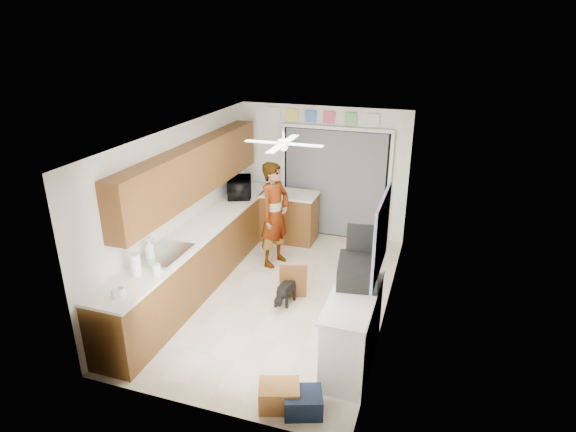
% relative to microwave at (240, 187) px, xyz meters
% --- Properties ---
extents(floor, '(5.00, 5.00, 0.00)m').
position_rel_microwave_xyz_m(floor, '(1.31, -1.56, -1.11)').
color(floor, beige).
rests_on(floor, ground).
extents(ceiling, '(5.00, 5.00, 0.00)m').
position_rel_microwave_xyz_m(ceiling, '(1.31, -1.56, 1.39)').
color(ceiling, white).
rests_on(ceiling, ground).
extents(wall_back, '(3.20, 0.00, 3.20)m').
position_rel_microwave_xyz_m(wall_back, '(1.31, 0.94, 0.14)').
color(wall_back, silver).
rests_on(wall_back, ground).
extents(wall_front, '(3.20, 0.00, 3.20)m').
position_rel_microwave_xyz_m(wall_front, '(1.31, -4.06, 0.14)').
color(wall_front, silver).
rests_on(wall_front, ground).
extents(wall_left, '(0.00, 5.00, 5.00)m').
position_rel_microwave_xyz_m(wall_left, '(-0.29, -1.56, 0.14)').
color(wall_left, silver).
rests_on(wall_left, ground).
extents(wall_right, '(0.00, 5.00, 5.00)m').
position_rel_microwave_xyz_m(wall_right, '(2.91, -1.56, 0.14)').
color(wall_right, silver).
rests_on(wall_right, ground).
extents(left_base_cabinets, '(0.60, 4.80, 0.90)m').
position_rel_microwave_xyz_m(left_base_cabinets, '(0.01, -1.56, -0.66)').
color(left_base_cabinets, brown).
rests_on(left_base_cabinets, floor).
extents(left_countertop, '(0.62, 4.80, 0.04)m').
position_rel_microwave_xyz_m(left_countertop, '(0.02, -1.56, -0.19)').
color(left_countertop, white).
rests_on(left_countertop, left_base_cabinets).
extents(upper_cabinets, '(0.32, 4.00, 0.80)m').
position_rel_microwave_xyz_m(upper_cabinets, '(-0.13, -1.36, 0.69)').
color(upper_cabinets, brown).
rests_on(upper_cabinets, wall_left).
extents(sink_basin, '(0.50, 0.76, 0.06)m').
position_rel_microwave_xyz_m(sink_basin, '(0.02, -2.56, -0.15)').
color(sink_basin, silver).
rests_on(sink_basin, left_countertop).
extents(faucet, '(0.03, 0.03, 0.22)m').
position_rel_microwave_xyz_m(faucet, '(-0.17, -2.56, -0.06)').
color(faucet, silver).
rests_on(faucet, left_countertop).
extents(peninsula_base, '(1.00, 0.60, 0.90)m').
position_rel_microwave_xyz_m(peninsula_base, '(0.81, 0.44, -0.66)').
color(peninsula_base, brown).
rests_on(peninsula_base, floor).
extents(peninsula_top, '(1.04, 0.64, 0.04)m').
position_rel_microwave_xyz_m(peninsula_top, '(0.81, 0.44, -0.19)').
color(peninsula_top, white).
rests_on(peninsula_top, peninsula_base).
extents(back_opening_recess, '(2.00, 0.06, 2.10)m').
position_rel_microwave_xyz_m(back_opening_recess, '(1.56, 0.91, -0.06)').
color(back_opening_recess, black).
rests_on(back_opening_recess, wall_back).
extents(curtain_panel, '(1.90, 0.03, 2.05)m').
position_rel_microwave_xyz_m(curtain_panel, '(1.56, 0.87, -0.06)').
color(curtain_panel, slate).
rests_on(curtain_panel, wall_back).
extents(door_trim_left, '(0.06, 0.04, 2.10)m').
position_rel_microwave_xyz_m(door_trim_left, '(0.54, 0.88, -0.06)').
color(door_trim_left, white).
rests_on(door_trim_left, wall_back).
extents(door_trim_right, '(0.06, 0.04, 2.10)m').
position_rel_microwave_xyz_m(door_trim_right, '(2.58, 0.88, -0.06)').
color(door_trim_right, white).
rests_on(door_trim_right, wall_back).
extents(door_trim_head, '(2.10, 0.04, 0.06)m').
position_rel_microwave_xyz_m(door_trim_head, '(1.56, 0.88, 1.01)').
color(door_trim_head, white).
rests_on(door_trim_head, wall_back).
extents(header_frame_0, '(0.22, 0.02, 0.22)m').
position_rel_microwave_xyz_m(header_frame_0, '(0.71, 0.91, 1.19)').
color(header_frame_0, '#EED44F').
rests_on(header_frame_0, wall_back).
extents(header_frame_1, '(0.22, 0.02, 0.22)m').
position_rel_microwave_xyz_m(header_frame_1, '(1.06, 0.91, 1.19)').
color(header_frame_1, '#4973C4').
rests_on(header_frame_1, wall_back).
extents(header_frame_2, '(0.22, 0.02, 0.22)m').
position_rel_microwave_xyz_m(header_frame_2, '(1.41, 0.91, 1.19)').
color(header_frame_2, '#CF4D6B').
rests_on(header_frame_2, wall_back).
extents(header_frame_3, '(0.22, 0.02, 0.22)m').
position_rel_microwave_xyz_m(header_frame_3, '(1.81, 0.91, 1.19)').
color(header_frame_3, '#6AAB61').
rests_on(header_frame_3, wall_back).
extents(header_frame_4, '(0.22, 0.02, 0.22)m').
position_rel_microwave_xyz_m(header_frame_4, '(2.21, 0.91, 1.19)').
color(header_frame_4, silver).
rests_on(header_frame_4, wall_back).
extents(route66_sign, '(0.22, 0.02, 0.26)m').
position_rel_microwave_xyz_m(route66_sign, '(0.36, 0.91, 1.19)').
color(route66_sign, silver).
rests_on(route66_sign, wall_back).
extents(right_counter_base, '(0.50, 1.40, 0.90)m').
position_rel_microwave_xyz_m(right_counter_base, '(2.66, -2.76, -0.66)').
color(right_counter_base, white).
rests_on(right_counter_base, floor).
extents(right_counter_top, '(0.54, 1.44, 0.04)m').
position_rel_microwave_xyz_m(right_counter_top, '(2.65, -2.76, -0.19)').
color(right_counter_top, white).
rests_on(right_counter_top, right_counter_base).
extents(abstract_painting, '(0.03, 1.15, 0.95)m').
position_rel_microwave_xyz_m(abstract_painting, '(2.89, -2.56, 0.54)').
color(abstract_painting, '#F55ABD').
rests_on(abstract_painting, wall_right).
extents(ceiling_fan, '(1.14, 1.14, 0.24)m').
position_rel_microwave_xyz_m(ceiling_fan, '(1.31, -1.36, 1.21)').
color(ceiling_fan, white).
rests_on(ceiling_fan, ceiling).
extents(microwave, '(0.62, 0.73, 0.34)m').
position_rel_microwave_xyz_m(microwave, '(0.00, 0.00, 0.00)').
color(microwave, black).
rests_on(microwave, left_countertop).
extents(soap_bottle, '(0.15, 0.15, 0.33)m').
position_rel_microwave_xyz_m(soap_bottle, '(-0.10, -2.75, -0.01)').
color(soap_bottle, silver).
rests_on(soap_bottle, left_countertop).
extents(cup, '(0.15, 0.15, 0.10)m').
position_rel_microwave_xyz_m(cup, '(0.08, -3.65, -0.12)').
color(cup, white).
rests_on(cup, left_countertop).
extents(jar_a, '(0.14, 0.14, 0.15)m').
position_rel_microwave_xyz_m(jar_a, '(0.21, -3.08, -0.10)').
color(jar_a, silver).
rests_on(jar_a, left_countertop).
extents(jar_b, '(0.09, 0.09, 0.11)m').
position_rel_microwave_xyz_m(jar_b, '(0.06, -3.70, -0.11)').
color(jar_b, silver).
rests_on(jar_b, left_countertop).
extents(paper_towel_roll, '(0.16, 0.16, 0.29)m').
position_rel_microwave_xyz_m(paper_towel_roll, '(-0.03, -3.15, -0.03)').
color(paper_towel_roll, white).
rests_on(paper_towel_roll, left_countertop).
extents(suitcase, '(0.57, 0.70, 0.27)m').
position_rel_microwave_xyz_m(suitcase, '(2.63, -2.43, -0.03)').
color(suitcase, black).
rests_on(suitcase, right_counter_top).
extents(suitcase_rim, '(0.52, 0.64, 0.02)m').
position_rel_microwave_xyz_m(suitcase_rim, '(2.63, -2.43, -0.14)').
color(suitcase_rim, yellow).
rests_on(suitcase_rim, suitcase).
extents(suitcase_lid, '(0.42, 0.09, 0.50)m').
position_rel_microwave_xyz_m(suitcase_lid, '(2.63, -2.14, 0.22)').
color(suitcase_lid, black).
rests_on(suitcase_lid, suitcase).
extents(cardboard_box, '(0.52, 0.45, 0.27)m').
position_rel_microwave_xyz_m(cardboard_box, '(2.07, -3.76, -0.97)').
color(cardboard_box, '#C27C3D').
rests_on(cardboard_box, floor).
extents(navy_crate, '(0.49, 0.45, 0.25)m').
position_rel_microwave_xyz_m(navy_crate, '(2.34, -3.76, -0.99)').
color(navy_crate, '#141F34').
rests_on(navy_crate, floor).
extents(cabinet_door_panel, '(0.44, 0.28, 0.61)m').
position_rel_microwave_xyz_m(cabinet_door_panel, '(1.55, -1.62, -0.80)').
color(cabinet_door_panel, brown).
rests_on(cabinet_door_panel, floor).
extents(man, '(0.61, 0.76, 1.81)m').
position_rel_microwave_xyz_m(man, '(0.89, -0.58, -0.21)').
color(man, white).
rests_on(man, floor).
extents(dog, '(0.28, 0.51, 0.38)m').
position_rel_microwave_xyz_m(dog, '(1.49, -1.76, -0.92)').
color(dog, black).
rests_on(dog, floor).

